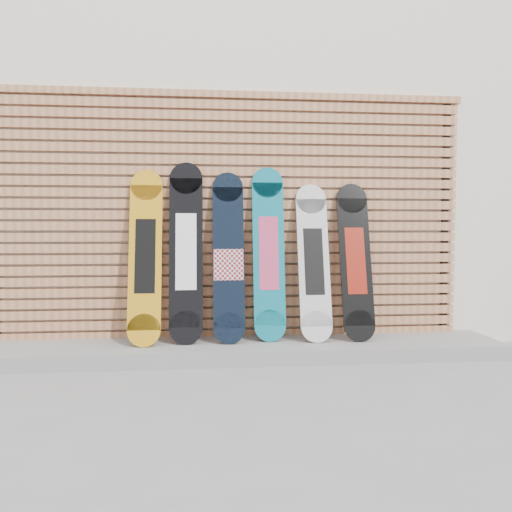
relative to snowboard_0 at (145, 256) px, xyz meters
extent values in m
plane|color=gray|center=(0.86, -0.75, -0.85)|extent=(80.00, 80.00, 0.00)
cube|color=silver|center=(1.36, 2.75, 0.95)|extent=(12.00, 5.00, 3.60)
cube|color=gray|center=(0.71, -0.07, -0.79)|extent=(4.60, 0.70, 0.12)
cube|color=#B4724B|center=(0.71, 0.22, -0.72)|extent=(4.20, 0.05, 0.08)
cube|color=#B4724B|center=(0.71, 0.22, -0.62)|extent=(4.20, 0.05, 0.08)
cube|color=#B4724B|center=(0.71, 0.22, -0.52)|extent=(4.20, 0.05, 0.07)
cube|color=#B4724B|center=(0.71, 0.22, -0.43)|extent=(4.20, 0.05, 0.07)
cube|color=#B4724B|center=(0.71, 0.22, -0.33)|extent=(4.20, 0.05, 0.07)
cube|color=#B4724B|center=(0.71, 0.22, -0.23)|extent=(4.20, 0.05, 0.07)
cube|color=#B4724B|center=(0.71, 0.22, -0.14)|extent=(4.20, 0.05, 0.07)
cube|color=#B4724B|center=(0.71, 0.22, -0.04)|extent=(4.20, 0.05, 0.07)
cube|color=#B4724B|center=(0.71, 0.22, 0.06)|extent=(4.20, 0.05, 0.07)
cube|color=#B4724B|center=(0.71, 0.22, 0.16)|extent=(4.20, 0.05, 0.08)
cube|color=#B4724B|center=(0.71, 0.22, 0.25)|extent=(4.20, 0.05, 0.08)
cube|color=#B4724B|center=(0.71, 0.22, 0.35)|extent=(4.20, 0.05, 0.08)
cube|color=#B4724B|center=(0.71, 0.22, 0.45)|extent=(4.20, 0.05, 0.08)
cube|color=#B4724B|center=(0.71, 0.22, 0.54)|extent=(4.20, 0.05, 0.08)
cube|color=#B4724B|center=(0.71, 0.22, 0.64)|extent=(4.20, 0.05, 0.08)
cube|color=#B4724B|center=(0.71, 0.22, 0.74)|extent=(4.20, 0.05, 0.08)
cube|color=#B4724B|center=(0.71, 0.22, 0.83)|extent=(4.20, 0.05, 0.08)
cube|color=#B4724B|center=(0.71, 0.22, 0.93)|extent=(4.20, 0.05, 0.08)
cube|color=#B4724B|center=(0.71, 0.22, 1.03)|extent=(4.20, 0.05, 0.08)
cube|color=#B4724B|center=(0.71, 0.22, 1.13)|extent=(4.20, 0.05, 0.08)
cube|color=#B4724B|center=(0.71, 0.22, 1.22)|extent=(4.20, 0.05, 0.08)
cube|color=#B4724B|center=(0.71, 0.22, 1.32)|extent=(4.20, 0.05, 0.08)
cube|color=black|center=(2.73, 0.24, 0.26)|extent=(0.06, 0.04, 2.23)
cube|color=#B4724B|center=(0.71, 0.22, 1.41)|extent=(4.26, 0.07, 0.06)
cube|color=orange|center=(0.00, 0.00, 0.00)|extent=(0.27, 0.32, 1.21)
cylinder|color=orange|center=(0.00, -0.15, -0.60)|extent=(0.27, 0.09, 0.27)
cylinder|color=orange|center=(0.00, 0.15, 0.60)|extent=(0.27, 0.09, 0.27)
cube|color=black|center=(0.00, 0.00, 0.00)|extent=(0.17, 0.18, 0.62)
cube|color=black|center=(0.34, 0.03, 0.03)|extent=(0.28, 0.27, 1.27)
cylinder|color=black|center=(0.34, -0.10, -0.60)|extent=(0.28, 0.08, 0.28)
cylinder|color=black|center=(0.34, 0.15, 0.67)|extent=(0.28, 0.08, 0.28)
cube|color=white|center=(0.34, 0.03, 0.03)|extent=(0.18, 0.15, 0.65)
cube|color=black|center=(0.70, 0.02, -0.01)|extent=(0.27, 0.29, 1.20)
cylinder|color=black|center=(0.70, -0.11, -0.60)|extent=(0.27, 0.08, 0.27)
cylinder|color=black|center=(0.70, 0.15, 0.59)|extent=(0.27, 0.08, 0.27)
cube|color=silver|center=(0.70, 0.00, -0.08)|extent=(0.25, 0.08, 0.27)
cube|color=#0D7285|center=(1.05, 0.05, 0.02)|extent=(0.27, 0.24, 1.24)
cylinder|color=#0D7285|center=(1.05, -0.06, -0.60)|extent=(0.27, 0.07, 0.27)
cylinder|color=#0D7285|center=(1.05, 0.16, 0.63)|extent=(0.27, 0.07, 0.27)
cube|color=#E04F7C|center=(1.05, 0.05, 0.02)|extent=(0.17, 0.14, 0.64)
cube|color=silver|center=(1.44, 0.01, -0.06)|extent=(0.27, 0.29, 1.10)
cylinder|color=silver|center=(1.44, -0.13, -0.60)|extent=(0.27, 0.09, 0.27)
cylinder|color=silver|center=(1.44, 0.15, 0.49)|extent=(0.27, 0.09, 0.27)
cube|color=black|center=(1.44, 0.01, -0.06)|extent=(0.17, 0.17, 0.58)
cube|color=black|center=(1.81, 0.01, -0.05)|extent=(0.28, 0.30, 1.11)
cylinder|color=black|center=(1.81, -0.13, -0.60)|extent=(0.28, 0.09, 0.27)
cylinder|color=black|center=(1.81, 0.15, 0.50)|extent=(0.28, 0.09, 0.27)
cube|color=maroon|center=(1.81, 0.01, -0.05)|extent=(0.17, 0.17, 0.58)
camera|label=1|loc=(0.53, -4.25, 0.22)|focal=35.00mm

